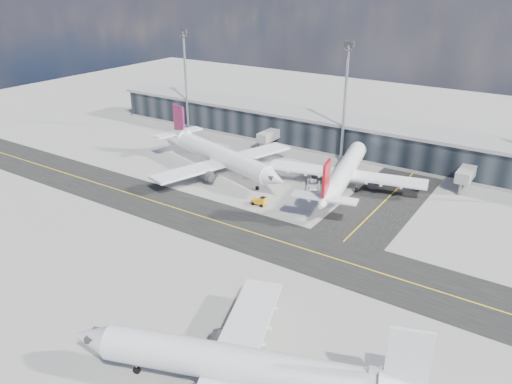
{
  "coord_description": "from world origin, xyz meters",
  "views": [
    {
      "loc": [
        47.37,
        -62.02,
        42.93
      ],
      "look_at": [
        -0.39,
        10.06,
        5.0
      ],
      "focal_mm": 35.0,
      "sensor_mm": 36.0,
      "label": 1
    }
  ],
  "objects_px": {
    "airliner_redtail": "(344,172)",
    "airliner_near": "(243,366)",
    "service_van": "(313,184)",
    "airliner_af": "(220,156)",
    "baggage_tug": "(260,201)"
  },
  "relations": [
    {
      "from": "airliner_af",
      "to": "airliner_near",
      "type": "distance_m",
      "value": 67.93
    },
    {
      "from": "airliner_af",
      "to": "baggage_tug",
      "type": "height_order",
      "value": "airliner_af"
    },
    {
      "from": "airliner_near",
      "to": "service_van",
      "type": "relative_size",
      "value": 6.46
    },
    {
      "from": "airliner_near",
      "to": "service_van",
      "type": "bearing_deg",
      "value": 0.67
    },
    {
      "from": "airliner_af",
      "to": "airliner_redtail",
      "type": "xyz_separation_m",
      "value": [
        28.22,
        6.54,
        -0.22
      ]
    },
    {
      "from": "airliner_af",
      "to": "airliner_near",
      "type": "relative_size",
      "value": 1.06
    },
    {
      "from": "airliner_near",
      "to": "service_van",
      "type": "distance_m",
      "value": 59.92
    },
    {
      "from": "airliner_redtail",
      "to": "service_van",
      "type": "relative_size",
      "value": 6.55
    },
    {
      "from": "airliner_redtail",
      "to": "airliner_near",
      "type": "bearing_deg",
      "value": -88.13
    },
    {
      "from": "airliner_af",
      "to": "baggage_tug",
      "type": "distance_m",
      "value": 20.66
    },
    {
      "from": "airliner_af",
      "to": "airliner_redtail",
      "type": "distance_m",
      "value": 28.97
    },
    {
      "from": "airliner_near",
      "to": "baggage_tug",
      "type": "xyz_separation_m",
      "value": [
        -25.36,
        42.4,
        -3.07
      ]
    },
    {
      "from": "airliner_redtail",
      "to": "service_van",
      "type": "xyz_separation_m",
      "value": [
        -5.69,
        -2.88,
        -3.13
      ]
    },
    {
      "from": "service_van",
      "to": "airliner_near",
      "type": "bearing_deg",
      "value": -95.45
    },
    {
      "from": "baggage_tug",
      "to": "service_van",
      "type": "distance_m",
      "value": 14.62
    }
  ]
}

